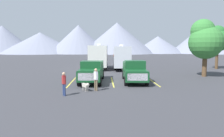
{
  "coord_description": "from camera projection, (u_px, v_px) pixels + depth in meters",
  "views": [
    {
      "loc": [
        -0.87,
        -18.74,
        3.4
      ],
      "look_at": [
        0.0,
        1.1,
        1.2
      ],
      "focal_mm": 31.23,
      "sensor_mm": 36.0,
      "label": 1
    }
  ],
  "objects": [
    {
      "name": "lot_stripe_a",
      "position": [
        72.0,
        82.0,
        18.94
      ],
      "size": [
        0.12,
        5.5,
        0.01
      ],
      "primitive_type": "cube",
      "color": "gold",
      "rests_on": "ground"
    },
    {
      "name": "lot_stripe_b",
      "position": [
        112.0,
        82.0,
        19.12
      ],
      "size": [
        0.12,
        5.5,
        0.01
      ],
      "primitive_type": "cube",
      "color": "gold",
      "rests_on": "ground"
    },
    {
      "name": "mountain_ridge",
      "position": [
        106.0,
        39.0,
        105.57
      ],
      "size": [
        151.41,
        44.26,
        17.54
      ],
      "color": "gray",
      "rests_on": "ground"
    },
    {
      "name": "pickup_truck_a",
      "position": [
        92.0,
        70.0,
        18.97
      ],
      "size": [
        2.34,
        5.87,
        2.1
      ],
      "color": "#144723",
      "rests_on": "ground"
    },
    {
      "name": "tree_a",
      "position": [
        205.0,
        40.0,
        22.13
      ],
      "size": [
        3.78,
        3.78,
        6.56
      ],
      "color": "brown",
      "rests_on": "ground"
    },
    {
      "name": "person_b",
      "position": [
        96.0,
        78.0,
        15.06
      ],
      "size": [
        0.33,
        0.32,
        1.75
      ],
      "color": "#726047",
      "rests_on": "ground"
    },
    {
      "name": "camper_trailer_a",
      "position": [
        99.0,
        56.0,
        29.91
      ],
      "size": [
        2.87,
        7.83,
        3.91
      ],
      "color": "silver",
      "rests_on": "ground"
    },
    {
      "name": "pickup_truck_b",
      "position": [
        134.0,
        71.0,
        19.09
      ],
      "size": [
        2.35,
        5.55,
        2.13
      ],
      "color": "#144723",
      "rests_on": "ground"
    },
    {
      "name": "person_a",
      "position": [
        64.0,
        82.0,
        13.53
      ],
      "size": [
        0.31,
        0.31,
        1.66
      ],
      "color": "navy",
      "rests_on": "ground"
    },
    {
      "name": "ground_plane",
      "position": [
        112.0,
        82.0,
        19.02
      ],
      "size": [
        240.0,
        240.0,
        0.0
      ],
      "primitive_type": "plane",
      "color": "#38383D"
    },
    {
      "name": "camper_trailer_b",
      "position": [
        122.0,
        56.0,
        29.17
      ],
      "size": [
        2.62,
        7.76,
        3.79
      ],
      "color": "silver",
      "rests_on": "ground"
    },
    {
      "name": "lot_stripe_c",
      "position": [
        153.0,
        81.0,
        19.29
      ],
      "size": [
        0.12,
        5.5,
        0.01
      ],
      "primitive_type": "cube",
      "color": "gold",
      "rests_on": "ground"
    },
    {
      "name": "tree_b",
      "position": [
        218.0,
        39.0,
        29.93
      ],
      "size": [
        3.34,
        3.34,
        6.7
      ],
      "color": "brown",
      "rests_on": "ground"
    },
    {
      "name": "dog",
      "position": [
        86.0,
        85.0,
        15.0
      ],
      "size": [
        0.63,
        0.81,
        0.67
      ],
      "color": "beige",
      "rests_on": "ground"
    }
  ]
}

